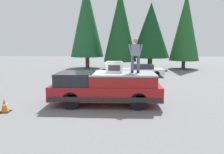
# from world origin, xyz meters

# --- Properties ---
(ground_plane) EXTENTS (90.00, 90.00, 0.00)m
(ground_plane) POSITION_xyz_m (0.00, 0.00, 0.00)
(ground_plane) COLOR slate
(pickup_truck) EXTENTS (2.01, 5.54, 1.65)m
(pickup_truck) POSITION_xyz_m (-0.08, -0.81, 0.87)
(pickup_truck) COLOR maroon
(pickup_truck) RESTS_ON ground
(compressor_unit) EXTENTS (0.65, 0.84, 0.56)m
(compressor_unit) POSITION_xyz_m (0.03, -1.23, 1.93)
(compressor_unit) COLOR silver
(compressor_unit) RESTS_ON pickup_truck
(person_on_truck_bed) EXTENTS (0.29, 0.72, 1.69)m
(person_on_truck_bed) POSITION_xyz_m (-0.03, -2.28, 2.55)
(person_on_truck_bed) COLOR #4C515B
(person_on_truck_bed) RESTS_ON pickup_truck
(parked_car_white) EXTENTS (1.64, 4.10, 1.16)m
(parked_car_white) POSITION_xyz_m (9.77, -3.67, 0.58)
(parked_car_white) COLOR white
(parked_car_white) RESTS_ON ground
(traffic_cone) EXTENTS (0.47, 0.47, 0.62)m
(traffic_cone) POSITION_xyz_m (-1.50, 3.73, 0.29)
(traffic_cone) COLOR black
(traffic_cone) RESTS_ON ground
(conifer_far_left) EXTENTS (3.66, 3.66, 9.38)m
(conifer_far_left) POSITION_xyz_m (16.33, -9.55, 5.22)
(conifer_far_left) COLOR #4C3826
(conifer_far_left) RESTS_ON ground
(conifer_left) EXTENTS (4.60, 4.60, 8.06)m
(conifer_left) POSITION_xyz_m (15.50, -5.18, 4.75)
(conifer_left) COLOR #4C3826
(conifer_left) RESTS_ON ground
(conifer_center_left) EXTENTS (4.06, 4.06, 9.68)m
(conifer_center_left) POSITION_xyz_m (15.48, -1.47, 5.34)
(conifer_center_left) COLOR #4C3826
(conifer_center_left) RESTS_ON ground
(conifer_center_right) EXTENTS (4.27, 4.27, 10.78)m
(conifer_center_right) POSITION_xyz_m (16.65, 2.80, 6.13)
(conifer_center_right) COLOR #4C3826
(conifer_center_right) RESTS_ON ground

